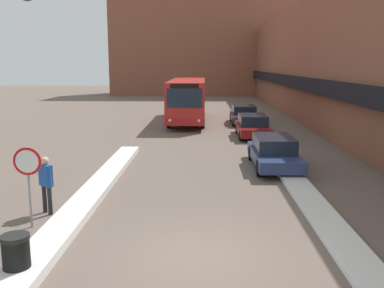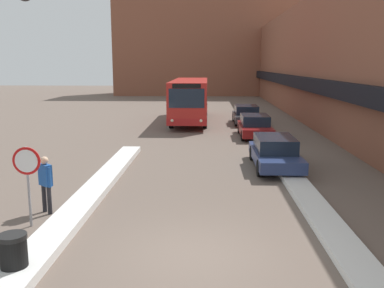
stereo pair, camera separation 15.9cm
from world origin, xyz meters
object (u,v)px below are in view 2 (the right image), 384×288
object	(u,v)px
parked_car_front	(275,152)
trash_bin	(14,256)
parked_car_middle	(255,126)
city_bus	(190,99)
pedestrian	(46,179)
parked_car_back	(246,115)
stop_sign	(27,169)

from	to	relation	value
parked_car_front	trash_bin	xyz separation A→B (m)	(-6.92, -9.95, -0.21)
parked_car_front	parked_car_middle	distance (m)	7.99
city_bus	parked_car_front	distance (m)	15.65
trash_bin	parked_car_front	bearing A→B (deg)	55.18
parked_car_front	pedestrian	distance (m)	9.78
parked_car_front	pedestrian	xyz separation A→B (m)	(-7.70, -6.02, 0.35)
city_bus	parked_car_back	world-z (taller)	city_bus
parked_car_back	parked_car_middle	bearing A→B (deg)	-90.00
parked_car_back	pedestrian	bearing A→B (deg)	-111.14
city_bus	trash_bin	distance (m)	25.14
city_bus	parked_car_front	xyz separation A→B (m)	(4.27, -15.02, -1.06)
parked_car_middle	trash_bin	distance (m)	19.23
parked_car_back	stop_sign	world-z (taller)	stop_sign
pedestrian	stop_sign	bearing A→B (deg)	-52.27
parked_car_middle	trash_bin	xyz separation A→B (m)	(-6.92, -17.94, -0.20)
city_bus	stop_sign	xyz separation A→B (m)	(-3.49, -22.14, -0.14)
parked_car_back	trash_bin	world-z (taller)	parked_car_back
pedestrian	trash_bin	world-z (taller)	pedestrian
parked_car_front	parked_car_middle	bearing A→B (deg)	90.00
stop_sign	trash_bin	bearing A→B (deg)	-73.64
parked_car_front	stop_sign	distance (m)	10.57
parked_car_middle	stop_sign	size ratio (longest dim) A/B	1.96
city_bus	parked_car_middle	size ratio (longest dim) A/B	2.65
parked_car_front	parked_car_back	distance (m)	13.91
parked_car_middle	parked_car_back	world-z (taller)	parked_car_back
pedestrian	trash_bin	xyz separation A→B (m)	(0.78, -3.93, -0.56)
parked_car_back	stop_sign	xyz separation A→B (m)	(-7.75, -21.03, 0.93)
parked_car_front	parked_car_middle	xyz separation A→B (m)	(0.00, 7.99, -0.01)
parked_car_middle	parked_car_back	bearing A→B (deg)	90.00
pedestrian	parked_car_back	bearing A→B (deg)	109.09
parked_car_front	stop_sign	bearing A→B (deg)	-137.41
city_bus	parked_car_back	bearing A→B (deg)	-14.63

